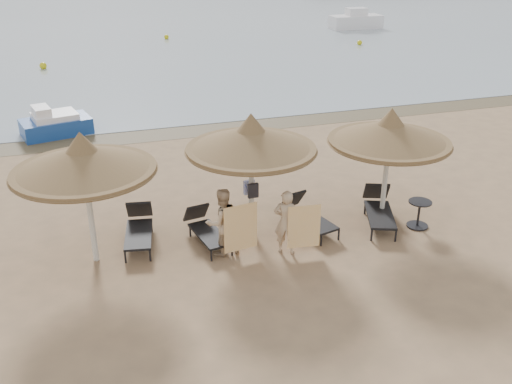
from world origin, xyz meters
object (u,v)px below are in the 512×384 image
palapa_center (251,139)px  side_table (419,215)px  palapa_left (83,160)px  lounger_far_right (379,208)px  palapa_right (390,132)px  lounger_near_left (206,228)px  pedal_boat (55,124)px  lounger_far_left (139,227)px  person_left (222,217)px  lounger_near_right (306,214)px  person_right (286,217)px

palapa_center → side_table: size_ratio=4.43×
palapa_left → lounger_far_right: 7.51m
palapa_right → lounger_far_right: (-0.12, -0.04, -2.05)m
lounger_near_left → pedal_boat: pedal_boat is taller
lounger_far_left → person_left: bearing=-24.3°
lounger_far_right → side_table: bearing=-12.6°
palapa_right → pedal_boat: size_ratio=1.14×
lounger_near_left → palapa_left: bearing=172.5°
lounger_far_left → lounger_near_left: lounger_far_left is taller
lounger_near_right → palapa_center: bearing=159.8°
lounger_near_left → person_right: (1.69, -1.11, 0.58)m
palapa_center → lounger_near_right: palapa_center is taller
palapa_left → side_table: 8.37m
palapa_left → lounger_far_right: (7.20, -0.23, -2.11)m
lounger_near_right → lounger_far_right: bearing=-22.9°
palapa_left → lounger_far_right: bearing=-1.8°
palapa_right → person_right: (-2.99, -0.80, -1.51)m
person_right → lounger_far_left: bearing=3.6°
side_table → palapa_right: bearing=140.3°
palapa_center → lounger_near_left: 2.46m
lounger_near_left → lounger_far_right: 4.57m
lounger_near_left → pedal_boat: bearing=100.3°
person_right → palapa_left: bearing=17.0°
palapa_left → side_table: (8.05, -0.79, -2.16)m
palapa_right → lounger_near_right: (-2.05, 0.24, -2.08)m
palapa_left → lounger_near_left: 3.41m
palapa_left → lounger_near_right: 5.69m
palapa_center → person_right: (0.50, -1.17, -1.57)m
lounger_near_right → person_left: bearing=-179.8°
lounger_near_right → person_left: person_left is taller
palapa_right → lounger_far_left: bearing=172.7°
lounger_near_left → lounger_near_right: bearing=-11.9°
palapa_center → lounger_near_right: (1.43, -0.14, -2.14)m
palapa_right → lounger_far_left: (-6.24, 0.80, -2.07)m
side_table → person_left: size_ratio=0.37×
person_left → lounger_far_right: bearing=174.0°
side_table → person_right: 3.77m
palapa_center → lounger_near_right: size_ratio=1.65×
lounger_far_right → palapa_center: bearing=-166.0°
lounger_far_right → pedal_boat: size_ratio=0.76×
lounger_far_left → pedal_boat: 9.28m
lounger_far_right → side_table: size_ratio=2.86×
pedal_boat → palapa_left: bearing=-98.0°
palapa_left → lounger_far_right: palapa_left is taller
palapa_right → pedal_boat: (-8.27, 9.86, -2.02)m
palapa_left → pedal_boat: 9.94m
side_table → person_left: bearing=177.8°
lounger_far_left → side_table: (6.97, -1.40, -0.04)m
person_left → palapa_left: bearing=-22.3°
palapa_center → lounger_far_right: palapa_center is taller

